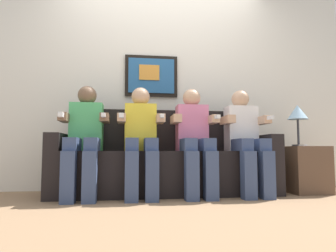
{
  "coord_description": "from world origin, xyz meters",
  "views": [
    {
      "loc": [
        -0.4,
        -2.81,
        0.45
      ],
      "look_at": [
        0.0,
        0.15,
        0.7
      ],
      "focal_mm": 31.98,
      "sensor_mm": 36.0,
      "label": 1
    }
  ],
  "objects_px": {
    "person_left_center": "(141,135)",
    "spare_remote_on_table": "(302,145)",
    "side_table_right": "(305,169)",
    "person_rightmost": "(245,136)",
    "couch": "(166,164)",
    "person_right_center": "(194,136)",
    "person_leftmost": "(85,135)",
    "table_lamp": "(298,114)"
  },
  "relations": [
    {
      "from": "person_left_center",
      "to": "spare_remote_on_table",
      "type": "xyz_separation_m",
      "value": [
        1.72,
        0.0,
        -0.1
      ]
    },
    {
      "from": "side_table_right",
      "to": "spare_remote_on_table",
      "type": "xyz_separation_m",
      "value": [
        -0.06,
        -0.06,
        0.26
      ]
    },
    {
      "from": "person_rightmost",
      "to": "spare_remote_on_table",
      "type": "xyz_separation_m",
      "value": [
        0.63,
        0.0,
        -0.1
      ]
    },
    {
      "from": "person_rightmost",
      "to": "spare_remote_on_table",
      "type": "relative_size",
      "value": 8.54
    },
    {
      "from": "side_table_right",
      "to": "couch",
      "type": "bearing_deg",
      "value": 175.94
    },
    {
      "from": "person_right_center",
      "to": "side_table_right",
      "type": "xyz_separation_m",
      "value": [
        1.24,
        0.06,
        -0.36
      ]
    },
    {
      "from": "person_leftmost",
      "to": "table_lamp",
      "type": "relative_size",
      "value": 2.41
    },
    {
      "from": "person_leftmost",
      "to": "side_table_right",
      "type": "bearing_deg",
      "value": 1.52
    },
    {
      "from": "person_leftmost",
      "to": "spare_remote_on_table",
      "type": "relative_size",
      "value": 8.54
    },
    {
      "from": "couch",
      "to": "person_right_center",
      "type": "relative_size",
      "value": 2.09
    },
    {
      "from": "person_right_center",
      "to": "person_rightmost",
      "type": "height_order",
      "value": "same"
    },
    {
      "from": "person_leftmost",
      "to": "spare_remote_on_table",
      "type": "height_order",
      "value": "person_leftmost"
    },
    {
      "from": "couch",
      "to": "table_lamp",
      "type": "relative_size",
      "value": 5.04
    },
    {
      "from": "person_left_center",
      "to": "table_lamp",
      "type": "xyz_separation_m",
      "value": [
        1.74,
        0.1,
        0.25
      ]
    },
    {
      "from": "couch",
      "to": "person_leftmost",
      "type": "height_order",
      "value": "person_leftmost"
    },
    {
      "from": "spare_remote_on_table",
      "to": "side_table_right",
      "type": "bearing_deg",
      "value": 43.33
    },
    {
      "from": "person_leftmost",
      "to": "side_table_right",
      "type": "height_order",
      "value": "person_leftmost"
    },
    {
      "from": "person_left_center",
      "to": "spare_remote_on_table",
      "type": "height_order",
      "value": "person_left_center"
    },
    {
      "from": "side_table_right",
      "to": "table_lamp",
      "type": "bearing_deg",
      "value": 137.23
    },
    {
      "from": "person_leftmost",
      "to": "person_left_center",
      "type": "xyz_separation_m",
      "value": [
        0.54,
        0.0,
        0.0
      ]
    },
    {
      "from": "person_rightmost",
      "to": "couch",
      "type": "bearing_deg",
      "value": 168.34
    },
    {
      "from": "person_leftmost",
      "to": "side_table_right",
      "type": "distance_m",
      "value": 2.35
    },
    {
      "from": "couch",
      "to": "person_rightmost",
      "type": "relative_size",
      "value": 2.09
    },
    {
      "from": "person_right_center",
      "to": "person_rightmost",
      "type": "xyz_separation_m",
      "value": [
        0.54,
        0.0,
        0.0
      ]
    },
    {
      "from": "couch",
      "to": "side_table_right",
      "type": "height_order",
      "value": "couch"
    },
    {
      "from": "person_leftmost",
      "to": "side_table_right",
      "type": "relative_size",
      "value": 2.22
    },
    {
      "from": "person_left_center",
      "to": "table_lamp",
      "type": "distance_m",
      "value": 1.76
    },
    {
      "from": "person_right_center",
      "to": "side_table_right",
      "type": "bearing_deg",
      "value": 2.82
    },
    {
      "from": "spare_remote_on_table",
      "to": "person_rightmost",
      "type": "bearing_deg",
      "value": -179.63
    },
    {
      "from": "couch",
      "to": "spare_remote_on_table",
      "type": "relative_size",
      "value": 17.84
    },
    {
      "from": "spare_remote_on_table",
      "to": "person_right_center",
      "type": "bearing_deg",
      "value": -179.8
    },
    {
      "from": "person_leftmost",
      "to": "couch",
      "type": "bearing_deg",
      "value": 11.69
    },
    {
      "from": "person_rightmost",
      "to": "table_lamp",
      "type": "distance_m",
      "value": 0.71
    },
    {
      "from": "person_leftmost",
      "to": "table_lamp",
      "type": "bearing_deg",
      "value": 2.53
    },
    {
      "from": "person_left_center",
      "to": "spare_remote_on_table",
      "type": "bearing_deg",
      "value": 0.15
    },
    {
      "from": "person_leftmost",
      "to": "table_lamp",
      "type": "distance_m",
      "value": 2.3
    },
    {
      "from": "person_rightmost",
      "to": "side_table_right",
      "type": "distance_m",
      "value": 0.78
    },
    {
      "from": "person_right_center",
      "to": "table_lamp",
      "type": "height_order",
      "value": "person_right_center"
    },
    {
      "from": "person_leftmost",
      "to": "person_right_center",
      "type": "relative_size",
      "value": 1.0
    },
    {
      "from": "person_rightmost",
      "to": "side_table_right",
      "type": "relative_size",
      "value": 2.22
    },
    {
      "from": "person_rightmost",
      "to": "spare_remote_on_table",
      "type": "distance_m",
      "value": 0.64
    },
    {
      "from": "person_leftmost",
      "to": "spare_remote_on_table",
      "type": "distance_m",
      "value": 2.27
    }
  ]
}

